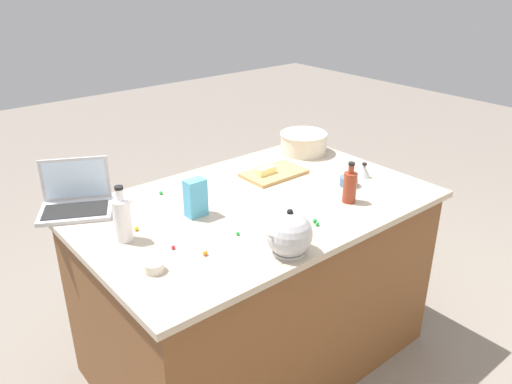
# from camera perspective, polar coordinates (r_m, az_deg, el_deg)

# --- Properties ---
(ground_plane) EXTENTS (12.00, 12.00, 0.00)m
(ground_plane) POSITION_cam_1_polar(r_m,az_deg,el_deg) (2.87, -0.00, -17.52)
(ground_plane) COLOR slate
(island_counter) EXTENTS (1.64, 1.04, 0.90)m
(island_counter) POSITION_cam_1_polar(r_m,az_deg,el_deg) (2.59, -0.00, -10.09)
(island_counter) COLOR brown
(island_counter) RESTS_ON ground
(laptop) EXTENTS (0.38, 0.35, 0.22)m
(laptop) POSITION_cam_1_polar(r_m,az_deg,el_deg) (2.41, -19.58, -0.84)
(laptop) COLOR #B7B7BC
(laptop) RESTS_ON island_counter
(mixing_bowl_large) EXTENTS (0.28, 0.28, 0.12)m
(mixing_bowl_large) POSITION_cam_1_polar(r_m,az_deg,el_deg) (2.97, 5.36, 5.60)
(mixing_bowl_large) COLOR beige
(mixing_bowl_large) RESTS_ON island_counter
(bottle_vinegar) EXTENTS (0.07, 0.07, 0.23)m
(bottle_vinegar) POSITION_cam_1_polar(r_m,az_deg,el_deg) (2.07, -14.76, -2.92)
(bottle_vinegar) COLOR white
(bottle_vinegar) RESTS_ON island_counter
(bottle_soy) EXTENTS (0.06, 0.06, 0.20)m
(bottle_soy) POSITION_cam_1_polar(r_m,az_deg,el_deg) (2.37, 10.49, 0.63)
(bottle_soy) COLOR maroon
(bottle_soy) RESTS_ON island_counter
(kettle) EXTENTS (0.21, 0.18, 0.20)m
(kettle) POSITION_cam_1_polar(r_m,az_deg,el_deg) (1.93, 3.74, -4.79)
(kettle) COLOR #ADADB2
(kettle) RESTS_ON island_counter
(cutting_board) EXTENTS (0.32, 0.20, 0.02)m
(cutting_board) POSITION_cam_1_polar(r_m,az_deg,el_deg) (2.66, 2.04, 2.12)
(cutting_board) COLOR tan
(cutting_board) RESTS_ON island_counter
(butter_stick_left) EXTENTS (0.11, 0.04, 0.04)m
(butter_stick_left) POSITION_cam_1_polar(r_m,az_deg,el_deg) (2.61, 1.16, 2.38)
(butter_stick_left) COLOR #F4E58C
(butter_stick_left) RESTS_ON cutting_board
(ramekin_small) EXTENTS (0.09, 0.09, 0.04)m
(ramekin_small) POSITION_cam_1_polar(r_m,az_deg,el_deg) (2.57, 10.36, 1.19)
(ramekin_small) COLOR slate
(ramekin_small) RESTS_ON island_counter
(ramekin_medium) EXTENTS (0.07, 0.07, 0.04)m
(ramekin_medium) POSITION_cam_1_polar(r_m,az_deg,el_deg) (1.88, -11.41, -8.25)
(ramekin_medium) COLOR beige
(ramekin_medium) RESTS_ON island_counter
(kitchen_timer) EXTENTS (0.07, 0.07, 0.08)m
(kitchen_timer) POSITION_cam_1_polar(r_m,az_deg,el_deg) (2.68, 12.03, 2.36)
(kitchen_timer) COLOR #B2B2B7
(kitchen_timer) RESTS_ON island_counter
(candy_bag) EXTENTS (0.09, 0.06, 0.17)m
(candy_bag) POSITION_cam_1_polar(r_m,az_deg,el_deg) (2.22, -6.80, -0.65)
(candy_bag) COLOR #4CA5CC
(candy_bag) RESTS_ON island_counter
(candy_0) EXTENTS (0.02, 0.02, 0.02)m
(candy_0) POSITION_cam_1_polar(r_m,az_deg,el_deg) (2.19, 6.63, -3.22)
(candy_0) COLOR green
(candy_0) RESTS_ON island_counter
(candy_1) EXTENTS (0.02, 0.02, 0.02)m
(candy_1) POSITION_cam_1_polar(r_m,az_deg,el_deg) (2.17, 6.90, -3.57)
(candy_1) COLOR green
(candy_1) RESTS_ON island_counter
(candy_2) EXTENTS (0.02, 0.02, 0.02)m
(candy_2) POSITION_cam_1_polar(r_m,az_deg,el_deg) (2.17, -13.28, -4.02)
(candy_2) COLOR yellow
(candy_2) RESTS_ON island_counter
(candy_3) EXTENTS (0.02, 0.02, 0.02)m
(candy_3) POSITION_cam_1_polar(r_m,az_deg,el_deg) (2.01, -9.27, -6.15)
(candy_3) COLOR red
(candy_3) RESTS_ON island_counter
(candy_4) EXTENTS (0.02, 0.02, 0.02)m
(candy_4) POSITION_cam_1_polar(r_m,az_deg,el_deg) (1.95, -5.72, -6.84)
(candy_4) COLOR orange
(candy_4) RESTS_ON island_counter
(candy_5) EXTENTS (0.02, 0.02, 0.02)m
(candy_5) POSITION_cam_1_polar(r_m,az_deg,el_deg) (2.08, -2.06, -4.67)
(candy_5) COLOR green
(candy_5) RESTS_ON island_counter
(candy_6) EXTENTS (0.02, 0.02, 0.02)m
(candy_6) POSITION_cam_1_polar(r_m,az_deg,el_deg) (2.48, -10.62, -0.08)
(candy_6) COLOR green
(candy_6) RESTS_ON island_counter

